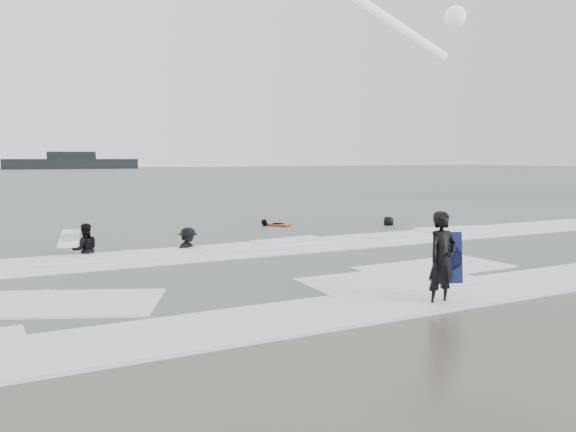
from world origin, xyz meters
name	(u,v)px	position (x,y,z in m)	size (l,w,h in m)	color
ground	(399,294)	(0.00, 0.00, 0.00)	(320.00, 320.00, 0.00)	brown
sea	(63,176)	(0.00, 80.00, 0.06)	(320.00, 320.00, 0.00)	#47544C
surfer_centre	(441,306)	(0.14, -1.07, 0.00)	(0.64, 0.42, 1.76)	black
surfer_wading	(86,257)	(-5.10, 7.27, 0.00)	(0.71, 0.56, 1.47)	black
surfer_breaker	(188,250)	(-2.27, 7.04, 0.00)	(0.99, 0.57, 1.53)	black
surfer_right_near	(265,227)	(1.98, 11.07, 0.00)	(0.87, 0.36, 1.48)	black
surfer_right_far	(388,227)	(6.46, 9.11, 0.00)	(0.76, 0.49, 1.55)	black
surf_foam	(310,261)	(0.00, 3.70, 0.04)	(30.03, 9.06, 0.09)	white
bodyboards	(248,236)	(-0.89, 5.78, 0.50)	(8.82, 12.54, 1.25)	#0E1441
vessel_horizon	(72,163)	(6.79, 139.91, 1.58)	(31.32, 5.59, 4.25)	black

